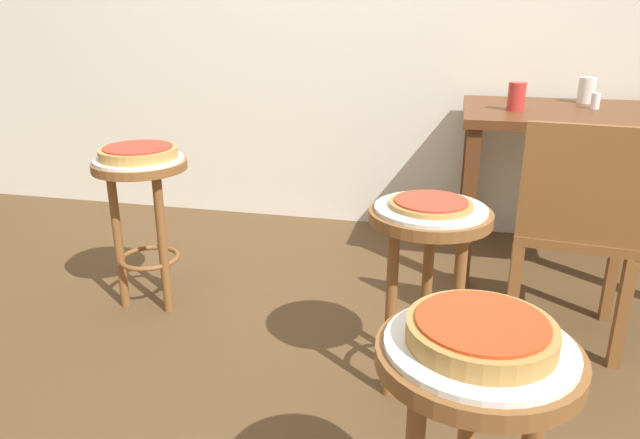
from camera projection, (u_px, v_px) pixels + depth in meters
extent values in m
plane|color=brown|center=(296.00, 375.00, 2.06)|extent=(6.00, 6.00, 0.00)
cylinder|color=brown|center=(478.00, 357.00, 1.07)|extent=(0.37, 0.37, 0.03)
cylinder|color=white|center=(480.00, 346.00, 1.06)|extent=(0.34, 0.34, 0.01)
cylinder|color=#B78442|center=(481.00, 333.00, 1.05)|extent=(0.27, 0.27, 0.04)
cylinder|color=red|center=(482.00, 321.00, 1.04)|extent=(0.23, 0.23, 0.01)
cylinder|color=brown|center=(430.00, 216.00, 1.79)|extent=(0.37, 0.37, 0.03)
cylinder|color=brown|center=(426.00, 293.00, 2.00)|extent=(0.04, 0.04, 0.59)
cylinder|color=brown|center=(391.00, 314.00, 1.86)|extent=(0.04, 0.04, 0.59)
cylinder|color=brown|center=(456.00, 321.00, 1.82)|extent=(0.04, 0.04, 0.59)
torus|color=brown|center=(423.00, 333.00, 1.93)|extent=(0.25, 0.25, 0.02)
cylinder|color=silver|center=(431.00, 209.00, 1.78)|extent=(0.34, 0.34, 0.01)
cylinder|color=#B78442|center=(431.00, 204.00, 1.78)|extent=(0.25, 0.25, 0.01)
cylinder|color=#B23823|center=(431.00, 201.00, 1.78)|extent=(0.22, 0.22, 0.01)
cylinder|color=brown|center=(140.00, 165.00, 2.37)|extent=(0.37, 0.37, 0.03)
cylinder|color=brown|center=(160.00, 229.00, 2.58)|extent=(0.04, 0.04, 0.59)
cylinder|color=brown|center=(118.00, 241.00, 2.44)|extent=(0.04, 0.04, 0.59)
cylinder|color=brown|center=(163.00, 245.00, 2.40)|extent=(0.04, 0.04, 0.59)
torus|color=brown|center=(149.00, 258.00, 2.50)|extent=(0.25, 0.25, 0.02)
cylinder|color=white|center=(139.00, 159.00, 2.36)|extent=(0.35, 0.35, 0.01)
cylinder|color=tan|center=(138.00, 153.00, 2.35)|extent=(0.31, 0.31, 0.04)
cylinder|color=red|center=(138.00, 147.00, 2.34)|extent=(0.27, 0.27, 0.01)
cube|color=#5B3319|center=(573.00, 114.00, 2.68)|extent=(0.96, 0.74, 0.04)
cube|color=#5B3319|center=(468.00, 210.00, 2.61)|extent=(0.06, 0.06, 0.73)
cube|color=#5B3319|center=(468.00, 172.00, 3.20)|extent=(0.06, 0.06, 0.73)
cylinder|color=red|center=(516.00, 97.00, 2.63)|extent=(0.08, 0.08, 0.12)
cylinder|color=silver|center=(587.00, 90.00, 2.84)|extent=(0.08, 0.08, 0.12)
cylinder|color=white|center=(595.00, 101.00, 2.68)|extent=(0.04, 0.04, 0.07)
cube|color=brown|center=(573.00, 229.00, 2.19)|extent=(0.44, 0.44, 0.04)
cube|color=brown|center=(585.00, 185.00, 1.95)|extent=(0.40, 0.08, 0.40)
cube|color=brown|center=(612.00, 272.00, 2.36)|extent=(0.04, 0.04, 0.42)
cube|color=brown|center=(517.00, 260.00, 2.48)|extent=(0.04, 0.04, 0.42)
cube|color=brown|center=(622.00, 314.00, 2.04)|extent=(0.04, 0.04, 0.42)
cube|color=brown|center=(513.00, 298.00, 2.16)|extent=(0.04, 0.04, 0.42)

